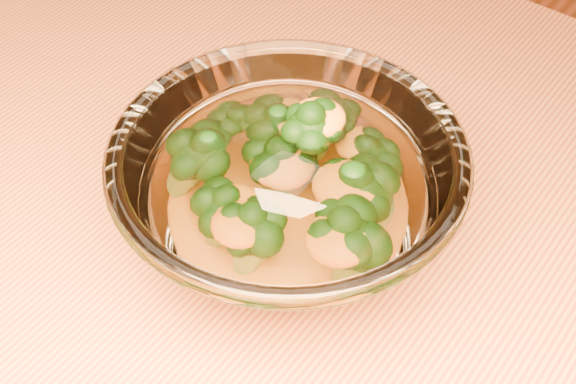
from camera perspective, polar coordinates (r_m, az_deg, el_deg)
The scene contains 4 objects.
table at distance 0.67m, azimuth 2.53°, elevation -10.71°, with size 1.20×0.80×0.75m.
glass_bowl at distance 0.55m, azimuth 0.00°, elevation -0.37°, with size 0.24×0.24×0.11m.
cheese_sauce at distance 0.57m, azimuth 0.00°, elevation -1.89°, with size 0.12×0.12×0.03m, color orange.
broccoli_heap at distance 0.55m, azimuth 0.38°, elevation 1.24°, with size 0.18×0.15×0.08m.
Camera 1 is at (0.19, -0.30, 1.22)m, focal length 50.00 mm.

